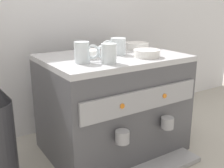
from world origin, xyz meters
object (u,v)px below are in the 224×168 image
object	(u,v)px
ceramic_bowl_0	(147,54)
ceramic_cup_2	(117,46)
ceramic_cup_1	(108,53)
milk_pitcher	(177,115)
ceramic_bowl_1	(137,46)
espresso_machine	(112,104)
ceramic_cup_0	(83,52)
ceramic_bowl_2	(87,54)

from	to	relation	value
ceramic_bowl_0	ceramic_cup_2	bearing A→B (deg)	120.20
ceramic_cup_1	milk_pitcher	xyz separation A→B (m)	(0.56, 0.13, -0.44)
ceramic_cup_2	ceramic_bowl_1	size ratio (longest dim) A/B	0.85
ceramic_bowl_1	milk_pitcher	bearing A→B (deg)	-18.68
espresso_machine	ceramic_cup_0	world-z (taller)	ceramic_cup_0
ceramic_cup_1	ceramic_bowl_0	size ratio (longest dim) A/B	0.88
espresso_machine	ceramic_cup_0	bearing A→B (deg)	-158.57
ceramic_bowl_2	milk_pitcher	xyz separation A→B (m)	(0.58, -0.01, -0.41)
espresso_machine	ceramic_cup_2	size ratio (longest dim) A/B	6.17
ceramic_bowl_0	milk_pitcher	xyz separation A→B (m)	(0.35, 0.11, -0.41)
ceramic_cup_1	ceramic_bowl_1	xyz separation A→B (m)	(0.31, 0.21, -0.02)
espresso_machine	ceramic_cup_2	distance (m)	0.28
ceramic_bowl_0	milk_pitcher	world-z (taller)	ceramic_bowl_0
ceramic_cup_1	ceramic_cup_0	bearing A→B (deg)	143.67
ceramic_cup_1	ceramic_bowl_1	world-z (taller)	ceramic_cup_1
ceramic_cup_0	ceramic_bowl_2	world-z (taller)	ceramic_cup_0
espresso_machine	ceramic_bowl_2	world-z (taller)	ceramic_bowl_2
ceramic_bowl_0	ceramic_cup_0	bearing A→B (deg)	171.31
ceramic_cup_2	milk_pitcher	world-z (taller)	ceramic_cup_2
ceramic_cup_1	ceramic_bowl_0	distance (m)	0.21
ceramic_bowl_1	ceramic_cup_2	bearing A→B (deg)	-157.27
ceramic_cup_0	ceramic_bowl_2	size ratio (longest dim) A/B	1.01
espresso_machine	ceramic_bowl_1	world-z (taller)	ceramic_bowl_1
ceramic_cup_1	ceramic_bowl_0	bearing A→B (deg)	3.89
ceramic_cup_1	ceramic_bowl_2	xyz separation A→B (m)	(-0.02, 0.14, -0.02)
ceramic_cup_2	ceramic_cup_0	bearing A→B (deg)	-159.64
milk_pitcher	ceramic_bowl_1	bearing A→B (deg)	161.32
ceramic_cup_0	ceramic_bowl_2	xyz separation A→B (m)	(0.06, 0.08, -0.03)
ceramic_cup_0	ceramic_cup_2	world-z (taller)	ceramic_cup_0
espresso_machine	ceramic_cup_1	distance (m)	0.33
milk_pitcher	ceramic_cup_0	bearing A→B (deg)	-173.71
milk_pitcher	ceramic_cup_1	bearing A→B (deg)	-166.96
ceramic_cup_1	ceramic_cup_2	bearing A→B (deg)	45.33
ceramic_bowl_2	milk_pitcher	size ratio (longest dim) A/B	0.68
ceramic_bowl_1	ceramic_bowl_0	bearing A→B (deg)	-116.89
ceramic_cup_1	ceramic_cup_2	distance (m)	0.20
ceramic_bowl_2	espresso_machine	bearing A→B (deg)	-4.25
espresso_machine	ceramic_cup_0	size ratio (longest dim) A/B	6.12
espresso_machine	ceramic_cup_0	distance (m)	0.35
ceramic_cup_0	ceramic_bowl_0	bearing A→B (deg)	-8.69
ceramic_bowl_0	milk_pitcher	size ratio (longest dim) A/B	0.78
ceramic_cup_2	ceramic_bowl_2	bearing A→B (deg)	179.21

